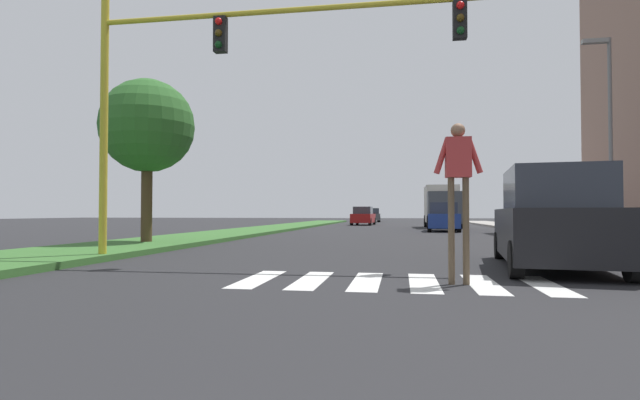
{
  "coord_description": "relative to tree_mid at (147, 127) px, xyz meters",
  "views": [
    {
      "loc": [
        0.1,
        0.67,
        1.11
      ],
      "look_at": [
        -2.86,
        18.6,
        1.57
      ],
      "focal_mm": 27.58,
      "sensor_mm": 36.0,
      "label": 1
    }
  ],
  "objects": [
    {
      "name": "sedan_midblock",
      "position": [
        10.81,
        14.85,
        -3.18
      ],
      "size": [
        2.07,
        4.25,
        1.7
      ],
      "color": "navy",
      "rests_on": "ground_plane"
    },
    {
      "name": "truck_box_delivery",
      "position": [
        11.28,
        21.86,
        -2.33
      ],
      "size": [
        2.4,
        6.2,
        3.1
      ],
      "color": "#474C51",
      "rests_on": "ground_plane"
    },
    {
      "name": "pedestrian_performer",
      "position": [
        9.19,
        -7.27,
        -2.3
      ],
      "size": [
        0.75,
        0.25,
        2.49
      ],
      "color": "brown",
      "rests_on": "ground_plane"
    },
    {
      "name": "median_strip",
      "position": [
        0.01,
        12.23,
        -3.89
      ],
      "size": [
        3.56,
        64.0,
        0.15
      ],
      "primitive_type": "cube",
      "color": "#386B2D",
      "rests_on": "ground_plane"
    },
    {
      "name": "sidewalk_right",
      "position": [
        16.53,
        12.23,
        -3.89
      ],
      "size": [
        3.0,
        64.0,
        0.15
      ],
      "primitive_type": "cube",
      "color": "#9E9991",
      "rests_on": "ground_plane"
    },
    {
      "name": "ground_plane",
      "position": [
        8.21,
        14.23,
        -3.96
      ],
      "size": [
        140.0,
        140.0,
        0.0
      ],
      "primitive_type": "plane",
      "color": "#262628"
    },
    {
      "name": "sedan_distant",
      "position": [
        5.0,
        28.6,
        -3.2
      ],
      "size": [
        1.99,
        4.67,
        1.63
      ],
      "color": "maroon",
      "rests_on": "ground_plane"
    },
    {
      "name": "street_lamp_right",
      "position": [
        15.94,
        4.63,
        0.63
      ],
      "size": [
        1.02,
        0.24,
        7.5
      ],
      "color": "slate",
      "rests_on": "sidewalk_right"
    },
    {
      "name": "sedan_far_horizon",
      "position": [
        4.91,
        43.39,
        -3.2
      ],
      "size": [
        2.18,
        4.64,
        1.62
      ],
      "color": "#474C51",
      "rests_on": "ground_plane"
    },
    {
      "name": "suv_crossing",
      "position": [
        11.28,
        -4.77,
        -3.03
      ],
      "size": [
        2.46,
        4.79,
        1.97
      ],
      "color": "black",
      "rests_on": "ground_plane"
    },
    {
      "name": "crosswalk",
      "position": [
        8.21,
        -7.17,
        -3.96
      ],
      "size": [
        4.95,
        2.2,
        0.01
      ],
      "color": "silver",
      "rests_on": "ground_plane"
    },
    {
      "name": "tree_mid",
      "position": [
        0.0,
        0.0,
        0.0
      ],
      "size": [
        3.09,
        3.09,
        5.39
      ],
      "color": "#4C3823",
      "rests_on": "median_strip"
    },
    {
      "name": "traffic_light_gantry",
      "position": [
        4.34,
        -4.69,
        0.42
      ],
      "size": [
        9.55,
        0.3,
        6.0
      ],
      "color": "gold",
      "rests_on": "median_strip"
    }
  ]
}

